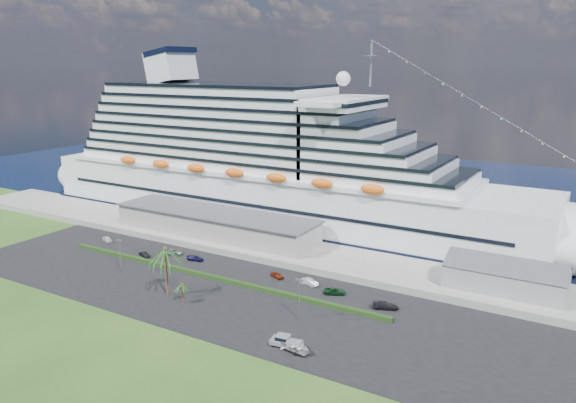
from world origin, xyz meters
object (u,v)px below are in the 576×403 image
Objects in this scene: cruise_ship at (271,169)px; pickup_truck at (286,341)px; parked_car_3 at (195,258)px; boat_trailer at (296,346)px.

cruise_ship is 31.15× the size of pickup_truck.
cruise_ship is 43.63m from parked_car_3.
cruise_ship is at bearing 125.07° from boat_trailer.
pickup_truck reaches higher than parked_car_3.
pickup_truck is at bearing -56.03° from cruise_ship.
cruise_ship reaches higher than boat_trailer.
parked_car_3 is 0.67× the size of boat_trailer.
boat_trailer is (44.39, -26.93, 0.57)m from parked_car_3.
boat_trailer is (2.44, -0.81, 0.05)m from pickup_truck.
cruise_ship reaches higher than parked_car_3.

